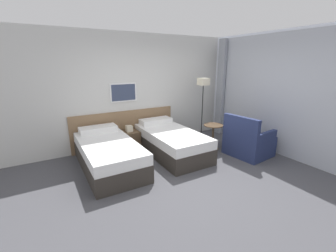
# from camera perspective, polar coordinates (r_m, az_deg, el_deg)

# --- Properties ---
(ground_plane) EXTENTS (16.00, 16.00, 0.00)m
(ground_plane) POSITION_cam_1_polar(r_m,az_deg,el_deg) (4.21, 6.02, -12.95)
(ground_plane) COLOR #47474C
(wall_headboard) EXTENTS (10.00, 0.10, 2.70)m
(wall_headboard) POSITION_cam_1_polar(r_m,az_deg,el_deg) (5.66, -7.27, 8.42)
(wall_headboard) COLOR silver
(wall_headboard) RESTS_ON ground_plane
(wall_window) EXTENTS (0.21, 4.69, 2.70)m
(wall_window) POSITION_cam_1_polar(r_m,az_deg,el_deg) (5.51, 27.68, 6.94)
(wall_window) COLOR white
(wall_window) RESTS_ON ground_plane
(bed_near_door) EXTENTS (0.99, 1.98, 0.67)m
(bed_near_door) POSITION_cam_1_polar(r_m,az_deg,el_deg) (4.61, -14.87, -6.94)
(bed_near_door) COLOR #332D28
(bed_near_door) RESTS_ON ground_plane
(bed_near_window) EXTENTS (0.99, 1.98, 0.67)m
(bed_near_window) POSITION_cam_1_polar(r_m,az_deg,el_deg) (5.12, 0.70, -4.04)
(bed_near_window) COLOR #332D28
(bed_near_window) RESTS_ON ground_plane
(nightstand) EXTENTS (0.42, 0.42, 0.59)m
(nightstand) POSITION_cam_1_polar(r_m,az_deg,el_deg) (5.47, -9.70, -3.48)
(nightstand) COLOR brown
(nightstand) RESTS_ON ground_plane
(floor_lamp) EXTENTS (0.24, 0.24, 1.64)m
(floor_lamp) POSITION_cam_1_polar(r_m,az_deg,el_deg) (5.97, 8.92, 9.35)
(floor_lamp) COLOR black
(floor_lamp) RESTS_ON ground_plane
(side_table) EXTENTS (0.46, 0.46, 0.61)m
(side_table) POSITION_cam_1_polar(r_m,az_deg,el_deg) (5.44, 11.38, -1.55)
(side_table) COLOR brown
(side_table) RESTS_ON ground_plane
(armchair) EXTENTS (0.89, 0.94, 0.93)m
(armchair) POSITION_cam_1_polar(r_m,az_deg,el_deg) (5.35, 19.64, -3.96)
(armchair) COLOR navy
(armchair) RESTS_ON ground_plane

